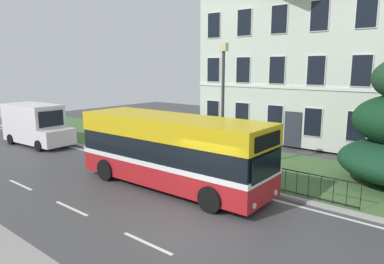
% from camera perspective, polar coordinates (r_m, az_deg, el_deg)
% --- Properties ---
extents(ground_plane, '(60.00, 56.00, 0.18)m').
position_cam_1_polar(ground_plane, '(12.88, 3.16, -12.59)').
color(ground_plane, '#414043').
extents(georgian_townhouse, '(15.06, 10.49, 11.61)m').
position_cam_1_polar(georgian_townhouse, '(27.20, 21.05, 11.76)').
color(georgian_townhouse, silver).
rests_on(georgian_townhouse, ground_plane).
extents(iron_verge_railing, '(12.11, 0.04, 0.97)m').
position_cam_1_polar(iron_verge_railing, '(16.09, 4.31, -5.45)').
color(iron_verge_railing, black).
rests_on(iron_verge_railing, ground_plane).
extents(single_decker_bus, '(8.84, 2.90, 3.01)m').
position_cam_1_polar(single_decker_bus, '(14.84, -3.26, -2.96)').
color(single_decker_bus, '#AE1B20').
rests_on(single_decker_bus, ground_plane).
extents(white_panel_van, '(5.30, 2.47, 2.64)m').
position_cam_1_polar(white_panel_van, '(25.15, -23.98, 1.16)').
color(white_panel_van, white).
rests_on(white_panel_van, ground_plane).
extents(street_lamp_post, '(0.36, 0.24, 5.97)m').
position_cam_1_polar(street_lamp_post, '(16.36, 5.02, 5.38)').
color(street_lamp_post, '#333338').
rests_on(street_lamp_post, ground_plane).
extents(litter_bin, '(0.50, 0.50, 1.07)m').
position_cam_1_polar(litter_bin, '(15.62, 10.31, -5.95)').
color(litter_bin, black).
rests_on(litter_bin, ground_plane).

